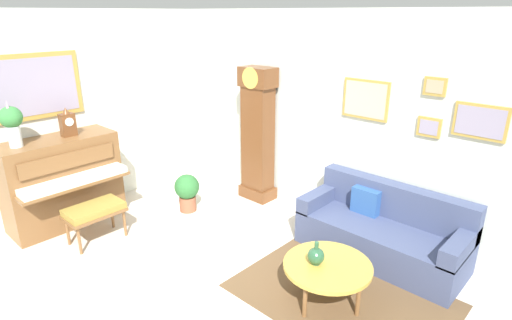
{
  "coord_description": "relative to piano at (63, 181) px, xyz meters",
  "views": [
    {
      "loc": [
        3.14,
        -2.21,
        2.75
      ],
      "look_at": [
        -0.11,
        1.3,
        1.03
      ],
      "focal_mm": 28.87,
      "sensor_mm": 36.0,
      "label": 1
    }
  ],
  "objects": [
    {
      "name": "piano",
      "position": [
        0.0,
        0.0,
        0.0
      ],
      "size": [
        0.87,
        1.44,
        1.21
      ],
      "color": "brown",
      "rests_on": "ground_plane"
    },
    {
      "name": "wall_left",
      "position": [
        -0.37,
        0.23,
        0.8
      ],
      "size": [
        0.13,
        4.9,
        2.8
      ],
      "color": "silver",
      "rests_on": "ground_plane"
    },
    {
      "name": "mantel_clock",
      "position": [
        0.0,
        0.18,
        0.77
      ],
      "size": [
        0.13,
        0.18,
        0.38
      ],
      "color": "brown",
      "rests_on": "piano"
    },
    {
      "name": "grandfather_clock",
      "position": [
        1.37,
        2.38,
        0.35
      ],
      "size": [
        0.52,
        0.34,
        2.03
      ],
      "color": "brown",
      "rests_on": "ground_plane"
    },
    {
      "name": "area_rug",
      "position": [
        3.63,
        1.2,
        -0.61
      ],
      "size": [
        2.1,
        1.5,
        0.01
      ],
      "primitive_type": "cube",
      "color": "brown",
      "rests_on": "ground_plane"
    },
    {
      "name": "piano_bench",
      "position": [
        0.75,
        0.03,
        -0.2
      ],
      "size": [
        0.42,
        0.7,
        0.48
      ],
      "color": "brown",
      "rests_on": "ground_plane"
    },
    {
      "name": "coffee_table",
      "position": [
        3.53,
        1.05,
        -0.23
      ],
      "size": [
        0.88,
        0.88,
        0.41
      ],
      "color": "gold",
      "rests_on": "ground_plane"
    },
    {
      "name": "wall_back",
      "position": [
        2.25,
        2.63,
        0.79
      ],
      "size": [
        5.3,
        0.13,
        2.8
      ],
      "color": "silver",
      "rests_on": "ground_plane"
    },
    {
      "name": "green_jug",
      "position": [
        3.44,
        0.98,
        -0.12
      ],
      "size": [
        0.17,
        0.17,
        0.24
      ],
      "color": "#234C33",
      "rests_on": "coffee_table"
    },
    {
      "name": "couch",
      "position": [
        3.56,
        2.19,
        -0.3
      ],
      "size": [
        1.9,
        0.8,
        0.84
      ],
      "color": "#424C70",
      "rests_on": "ground_plane"
    },
    {
      "name": "flower_vase",
      "position": [
        0.0,
        -0.47,
        0.91
      ],
      "size": [
        0.26,
        0.26,
        0.58
      ],
      "color": "silver",
      "rests_on": "piano"
    },
    {
      "name": "potted_plant",
      "position": [
        0.94,
        1.34,
        -0.29
      ],
      "size": [
        0.36,
        0.36,
        0.56
      ],
      "color": "#935138",
      "rests_on": "ground_plane"
    },
    {
      "name": "ground_plane",
      "position": [
        2.23,
        0.23,
        -0.66
      ],
      "size": [
        6.4,
        6.0,
        0.1
      ],
      "primitive_type": "cube",
      "color": "beige"
    }
  ]
}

